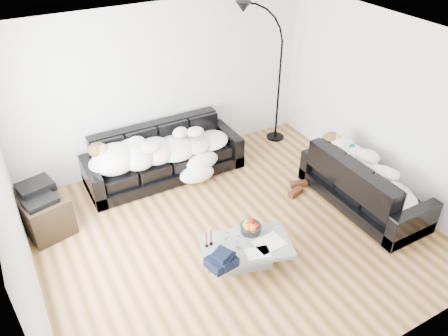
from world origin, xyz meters
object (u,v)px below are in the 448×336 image
sofa_right (365,182)px  coffee_table (246,253)px  sleeper_right (368,169)px  av_cabinet (43,211)px  wine_glass_a (226,238)px  sofa_back (164,154)px  candle_right (211,237)px  sleeper_back (164,143)px  wine_glass_b (226,246)px  shoes (297,188)px  stereo (37,191)px  candle_left (207,240)px  wine_glass_c (238,242)px  floor_lamp (279,82)px  fruit_bowl (251,226)px

sofa_right → coffee_table: 2.15m
sleeper_right → av_cabinet: sleeper_right is taller
sofa_right → wine_glass_a: size_ratio=10.88×
sofa_back → candle_right: size_ratio=10.83×
sofa_back → sleeper_back: 0.23m
av_cabinet → sleeper_right: bearing=-35.7°
wine_glass_b → candle_right: 0.22m
sleeper_back → candle_right: sleeper_back is taller
candle_right → sleeper_back: bearing=83.2°
shoes → stereo: stereo is taller
av_cabinet → shoes: bearing=-29.2°
sleeper_right → wine_glass_a: size_ratio=9.33×
sleeper_back → candle_left: 2.07m
sleeper_right → wine_glass_c: sleeper_right is taller
av_cabinet → floor_lamp: 4.31m
sofa_right → stereo: sofa_right is taller
wine_glass_a → shoes: bearing=24.7°
wine_glass_a → shoes: (1.68, 0.77, -0.36)m
sleeper_right → stereo: bearing=67.6°
sofa_back → wine_glass_b: 2.28m
coffee_table → wine_glass_a: wine_glass_a is taller
coffee_table → wine_glass_a: bearing=148.4°
sofa_right → sleeper_back: 3.06m
av_cabinet → sofa_back: bearing=-2.5°
wine_glass_b → wine_glass_c: (0.16, -0.02, 0.00)m
coffee_table → candle_right: (-0.38, 0.21, 0.27)m
sofa_right → sleeper_back: sleeper_back is taller
sofa_right → fruit_bowl: (-1.95, -0.02, 0.00)m
wine_glass_c → shoes: (1.60, 0.90, -0.36)m
sleeper_back → floor_lamp: bearing=5.1°
fruit_bowl → floor_lamp: floor_lamp is taller
sofa_back → sofa_right: size_ratio=1.27×
fruit_bowl → wine_glass_c: bearing=-149.1°
sofa_back → wine_glass_c: bearing=-89.7°
sofa_back → shoes: sofa_back is taller
sofa_right → sleeper_back: bearing=47.8°
candle_right → floor_lamp: (2.51, 2.23, 0.68)m
sleeper_back → wine_glass_a: bearing=-92.0°
coffee_table → av_cabinet: 2.82m
candle_right → shoes: candle_right is taller
wine_glass_a → floor_lamp: (2.34, 2.31, 0.70)m
coffee_table → wine_glass_a: (-0.21, 0.13, 0.25)m
candle_right → av_cabinet: 2.41m
wine_glass_c → candle_left: candle_left is taller
fruit_bowl → wine_glass_a: 0.38m
sleeper_right → candle_left: (-2.57, 0.01, -0.20)m
sleeper_back → coffee_table: (0.13, -2.24, -0.47)m
sofa_back → shoes: 2.15m
sleeper_back → av_cabinet: bearing=-170.6°
wine_glass_b → shoes: 2.00m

